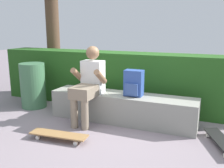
% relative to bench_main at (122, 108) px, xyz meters
% --- Properties ---
extents(ground_plane, '(24.00, 24.00, 0.00)m').
position_rel_bench_main_xyz_m(ground_plane, '(0.00, -0.37, -0.22)').
color(ground_plane, gray).
extents(bench_main, '(2.34, 0.50, 0.45)m').
position_rel_bench_main_xyz_m(bench_main, '(0.00, 0.00, 0.00)').
color(bench_main, gray).
rests_on(bench_main, ground).
extents(person_skater, '(0.49, 0.62, 1.20)m').
position_rel_bench_main_xyz_m(person_skater, '(-0.47, -0.22, 0.42)').
color(person_skater, white).
rests_on(person_skater, ground).
extents(skateboard_near_person, '(0.81, 0.27, 0.09)m').
position_rel_bench_main_xyz_m(skateboard_near_person, '(-0.54, -0.99, -0.15)').
color(skateboard_near_person, olive).
rests_on(skateboard_near_person, ground).
extents(skateboard_beside_bench, '(0.49, 0.82, 0.09)m').
position_rel_bench_main_xyz_m(skateboard_beside_bench, '(1.48, -0.36, -0.15)').
color(skateboard_beside_bench, black).
rests_on(skateboard_beside_bench, ground).
extents(backpack_on_bench, '(0.28, 0.23, 0.40)m').
position_rel_bench_main_xyz_m(backpack_on_bench, '(0.19, -0.01, 0.42)').
color(backpack_on_bench, '#2D4C99').
rests_on(backpack_on_bench, bench_main).
extents(hedge_row, '(4.69, 0.56, 1.03)m').
position_rel_bench_main_xyz_m(hedge_row, '(-0.44, 0.75, 0.29)').
color(hedge_row, '#224F1A').
rests_on(hedge_row, ground).
extents(trash_bin, '(0.46, 0.46, 0.84)m').
position_rel_bench_main_xyz_m(trash_bin, '(-1.80, 0.05, 0.20)').
color(trash_bin, '#3D6B47').
rests_on(trash_bin, ground).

